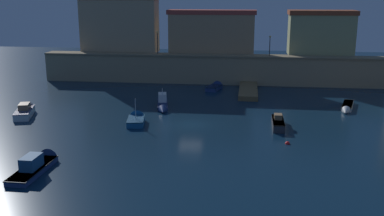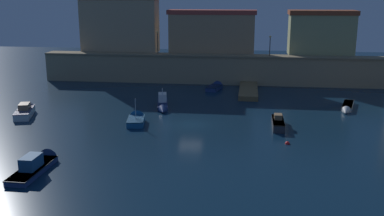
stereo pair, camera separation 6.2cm
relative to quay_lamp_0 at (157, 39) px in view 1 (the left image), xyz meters
The scene contains 14 objects.
ground_plane 25.80m from the quay_lamp_0, 70.63° to the right, with size 132.69×132.69×0.00m, color #0C2338.
quay_wall 9.44m from the quay_lamp_0, ahead, with size 52.83×3.00×4.52m.
old_town_backdrop 7.82m from the quay_lamp_0, 25.75° to the left, with size 44.12×4.87×9.23m.
pier_dock 17.13m from the quay_lamp_0, 24.53° to the right, with size 2.59×10.44×0.70m.
quay_lamp_0 is the anchor object (origin of this frame).
quay_lamp_1 17.45m from the quay_lamp_0, ahead, with size 0.32×0.32×3.04m.
moored_boat_0 24.35m from the quay_lamp_0, 84.56° to the right, with size 2.37×4.38×3.38m.
moored_boat_1 25.33m from the quay_lamp_0, 118.03° to the right, with size 3.31×6.25×1.84m.
moored_boat_2 30.91m from the quay_lamp_0, 28.83° to the right, with size 2.81×6.57×1.10m.
moored_boat_3 37.95m from the quay_lamp_0, 93.76° to the right, with size 1.83×7.12×2.05m.
moored_boat_4 12.39m from the quay_lamp_0, 24.62° to the right, with size 2.61×4.46×1.52m.
moored_boat_5 29.33m from the quay_lamp_0, 52.03° to the right, with size 1.22×5.75×1.50m.
moored_boat_6 18.15m from the quay_lamp_0, 76.88° to the right, with size 2.42×6.55×2.65m.
mooring_buoy_0 34.66m from the quay_lamp_0, 57.59° to the right, with size 0.47×0.47×0.47m, color red.
Camera 1 is at (6.04, -46.71, 13.93)m, focal length 42.32 mm.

